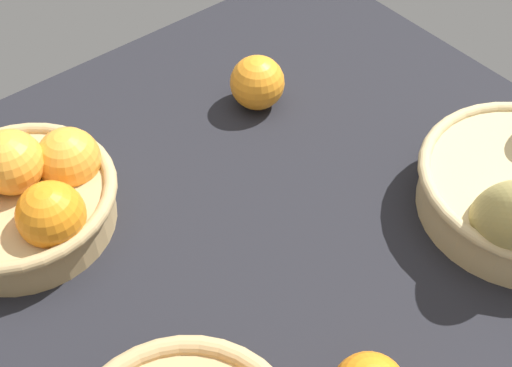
% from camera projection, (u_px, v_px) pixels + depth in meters
% --- Properties ---
extents(market_tray, '(0.84, 0.72, 0.03)m').
position_uv_depth(market_tray, '(252.00, 212.00, 0.82)').
color(market_tray, black).
rests_on(market_tray, ground).
extents(basket_near_right, '(0.22, 0.22, 0.12)m').
position_uv_depth(basket_near_right, '(17.00, 195.00, 0.75)').
color(basket_near_right, tan).
rests_on(basket_near_right, market_tray).
extents(loose_orange_front_gap, '(0.07, 0.07, 0.07)m').
position_uv_depth(loose_orange_front_gap, '(257.00, 83.00, 0.90)').
color(loose_orange_front_gap, orange).
rests_on(loose_orange_front_gap, market_tray).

